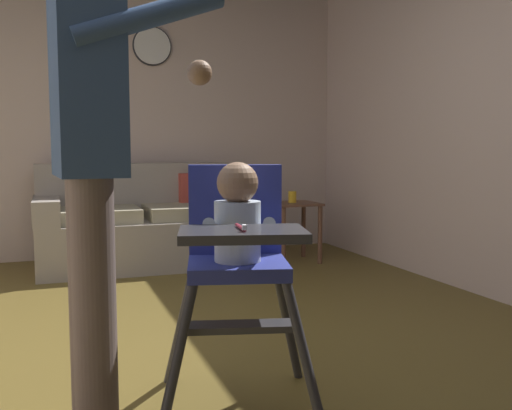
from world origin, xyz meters
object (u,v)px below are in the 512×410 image
(high_chair, at_px, (237,240))
(side_table, at_px, (294,218))
(wall_clock, at_px, (152,46))
(sippy_cup, at_px, (292,197))
(couch, at_px, (141,226))
(adult_standing, at_px, (90,153))

(high_chair, bearing_deg, side_table, 166.83)
(high_chair, relative_size, side_table, 1.81)
(wall_clock, bearing_deg, high_chair, -94.66)
(high_chair, xyz_separation_m, sippy_cup, (1.34, 2.57, -0.08))
(couch, bearing_deg, wall_clock, 157.36)
(sippy_cup, relative_size, wall_clock, 0.28)
(wall_clock, bearing_deg, adult_standing, -103.14)
(high_chair, relative_size, adult_standing, 0.55)
(wall_clock, bearing_deg, couch, -112.64)
(couch, relative_size, wall_clock, 4.77)
(couch, relative_size, high_chair, 1.80)
(adult_standing, xyz_separation_m, wall_clock, (0.79, 3.39, 0.96))
(high_chair, relative_size, wall_clock, 2.65)
(couch, bearing_deg, sippy_cup, 76.19)
(sippy_cup, bearing_deg, adult_standing, -125.47)
(adult_standing, relative_size, sippy_cup, 17.07)
(high_chair, height_order, side_table, high_chair)
(high_chair, xyz_separation_m, adult_standing, (-0.52, -0.03, 0.32))
(side_table, relative_size, wall_clock, 1.46)
(couch, relative_size, adult_standing, 0.99)
(couch, height_order, wall_clock, wall_clock)
(adult_standing, bearing_deg, high_chair, -0.06)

